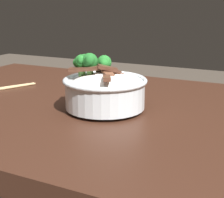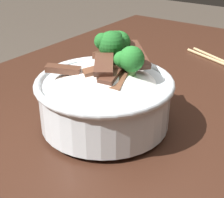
% 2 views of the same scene
% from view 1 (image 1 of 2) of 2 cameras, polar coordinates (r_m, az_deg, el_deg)
% --- Properties ---
extents(dining_table, '(1.40, 0.83, 0.82)m').
position_cam_1_polar(dining_table, '(0.97, -0.54, -6.94)').
color(dining_table, '#381E14').
rests_on(dining_table, ground).
extents(rice_bowl, '(0.22, 0.22, 0.15)m').
position_cam_1_polar(rice_bowl, '(0.89, -1.29, 1.78)').
color(rice_bowl, silver).
rests_on(rice_bowl, dining_table).
extents(chopsticks_pair, '(0.11, 0.20, 0.01)m').
position_cam_1_polar(chopsticks_pair, '(1.18, -17.35, 1.75)').
color(chopsticks_pair, tan).
rests_on(chopsticks_pair, dining_table).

